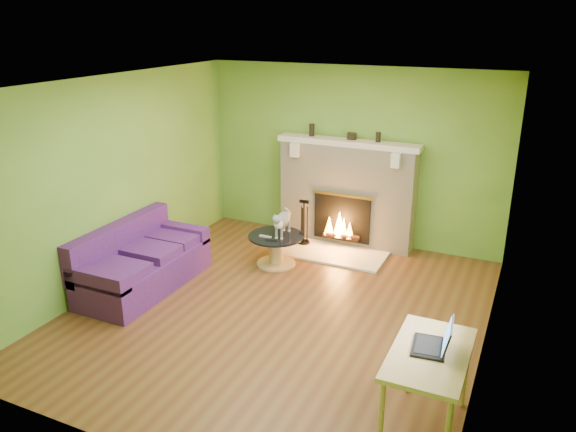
% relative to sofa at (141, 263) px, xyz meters
% --- Properties ---
extents(floor, '(5.00, 5.00, 0.00)m').
position_rel_sofa_xyz_m(floor, '(1.86, 0.15, -0.31)').
color(floor, '#583119').
rests_on(floor, ground).
extents(ceiling, '(5.00, 5.00, 0.00)m').
position_rel_sofa_xyz_m(ceiling, '(1.86, 0.15, 2.29)').
color(ceiling, white).
rests_on(ceiling, wall_back).
extents(wall_back, '(5.00, 0.00, 5.00)m').
position_rel_sofa_xyz_m(wall_back, '(1.86, 2.65, 0.99)').
color(wall_back, '#58882C').
rests_on(wall_back, floor).
extents(wall_front, '(5.00, 0.00, 5.00)m').
position_rel_sofa_xyz_m(wall_front, '(1.86, -2.35, 0.99)').
color(wall_front, '#58882C').
rests_on(wall_front, floor).
extents(wall_left, '(0.00, 5.00, 5.00)m').
position_rel_sofa_xyz_m(wall_left, '(-0.39, 0.15, 0.99)').
color(wall_left, '#58882C').
rests_on(wall_left, floor).
extents(wall_right, '(0.00, 5.00, 5.00)m').
position_rel_sofa_xyz_m(wall_right, '(4.11, 0.15, 0.99)').
color(wall_right, '#58882C').
rests_on(wall_right, floor).
extents(window_frame, '(0.00, 1.20, 1.20)m').
position_rel_sofa_xyz_m(window_frame, '(4.10, -0.75, 1.24)').
color(window_frame, silver).
rests_on(window_frame, wall_right).
extents(window_pane, '(0.00, 1.06, 1.06)m').
position_rel_sofa_xyz_m(window_pane, '(4.09, -0.75, 1.24)').
color(window_pane, white).
rests_on(window_pane, wall_right).
extents(fireplace, '(2.10, 0.46, 1.58)m').
position_rel_sofa_xyz_m(fireplace, '(1.86, 2.47, 0.46)').
color(fireplace, beige).
rests_on(fireplace, floor).
extents(hearth, '(1.50, 0.75, 0.03)m').
position_rel_sofa_xyz_m(hearth, '(1.86, 1.95, -0.30)').
color(hearth, beige).
rests_on(hearth, floor).
extents(mantel, '(2.10, 0.28, 0.08)m').
position_rel_sofa_xyz_m(mantel, '(1.86, 2.45, 1.23)').
color(mantel, beige).
rests_on(mantel, fireplace).
extents(sofa, '(0.86, 1.80, 0.81)m').
position_rel_sofa_xyz_m(sofa, '(0.00, 0.00, 0.00)').
color(sofa, '#3D175A').
rests_on(sofa, floor).
extents(coffee_table, '(0.76, 0.76, 0.43)m').
position_rel_sofa_xyz_m(coffee_table, '(1.26, 1.30, -0.06)').
color(coffee_table, tan).
rests_on(coffee_table, floor).
extents(desk, '(0.59, 1.02, 0.76)m').
position_rel_sofa_xyz_m(desk, '(3.81, -1.17, 0.35)').
color(desk, tan).
rests_on(desk, floor).
extents(cat, '(0.28, 0.63, 0.38)m').
position_rel_sofa_xyz_m(cat, '(1.34, 1.35, 0.31)').
color(cat, slate).
rests_on(cat, coffee_table).
extents(remote_silver, '(0.17, 0.05, 0.02)m').
position_rel_sofa_xyz_m(remote_silver, '(1.16, 1.18, 0.13)').
color(remote_silver, gray).
rests_on(remote_silver, coffee_table).
extents(remote_black, '(0.17, 0.08, 0.02)m').
position_rel_sofa_xyz_m(remote_black, '(1.28, 1.12, 0.13)').
color(remote_black, black).
rests_on(remote_black, coffee_table).
extents(laptop, '(0.34, 0.38, 0.26)m').
position_rel_sofa_xyz_m(laptop, '(3.79, -1.12, 0.57)').
color(laptop, black).
rests_on(laptop, desk).
extents(fire_tools, '(0.18, 0.18, 0.68)m').
position_rel_sofa_xyz_m(fire_tools, '(1.33, 2.10, 0.06)').
color(fire_tools, black).
rests_on(fire_tools, hearth).
extents(mantel_vase_left, '(0.08, 0.08, 0.18)m').
position_rel_sofa_xyz_m(mantel_vase_left, '(1.29, 2.48, 1.36)').
color(mantel_vase_left, black).
rests_on(mantel_vase_left, mantel).
extents(mantel_vase_right, '(0.07, 0.07, 0.14)m').
position_rel_sofa_xyz_m(mantel_vase_right, '(2.29, 2.48, 1.34)').
color(mantel_vase_right, black).
rests_on(mantel_vase_right, mantel).
extents(mantel_box, '(0.12, 0.08, 0.10)m').
position_rel_sofa_xyz_m(mantel_box, '(1.90, 2.48, 1.32)').
color(mantel_box, black).
rests_on(mantel_box, mantel).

